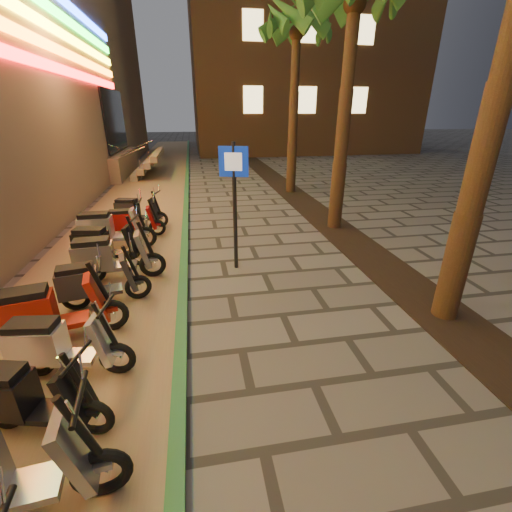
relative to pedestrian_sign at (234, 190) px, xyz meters
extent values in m
plane|color=#474442|center=(-0.28, -4.60, -1.77)|extent=(120.00, 120.00, 0.00)
cube|color=#8C7251|center=(-2.88, 5.40, -1.76)|extent=(3.40, 60.00, 0.01)
cube|color=#256535|center=(-1.18, 5.40, -1.72)|extent=(0.18, 60.00, 0.10)
cube|color=black|center=(3.32, 0.40, -1.76)|extent=(1.20, 40.00, 0.02)
cube|color=black|center=(-4.73, 13.40, 1.03)|extent=(0.08, 5.00, 3.00)
cube|color=gray|center=(-6.78, 13.40, -1.17)|extent=(5.00, 6.00, 1.20)
cube|color=gray|center=(-3.78, 13.40, -1.62)|extent=(0.35, 5.00, 0.30)
cube|color=gray|center=(-3.43, 13.40, -1.32)|extent=(0.35, 5.00, 0.30)
cube|color=gray|center=(-3.08, 13.40, -1.02)|extent=(0.35, 5.00, 0.30)
cube|color=gray|center=(-2.73, 13.40, -0.72)|extent=(0.35, 5.00, 0.30)
cylinder|color=silver|center=(-4.18, 11.40, -0.52)|extent=(2.09, 0.06, 0.81)
cylinder|color=silver|center=(-4.18, 15.40, -0.52)|extent=(2.09, 0.06, 0.81)
cube|color=#E5C97E|center=(3.72, 19.37, 2.23)|extent=(1.40, 0.06, 1.80)
cube|color=#E5C97E|center=(7.72, 19.37, 2.23)|extent=(1.40, 0.06, 1.80)
cube|color=#E5C97E|center=(11.72, 19.37, 2.23)|extent=(1.40, 0.06, 1.80)
cube|color=#E5C97E|center=(3.72, 19.37, 6.73)|extent=(1.40, 0.06, 1.80)
cube|color=#E5C97E|center=(7.72, 19.37, 6.73)|extent=(1.40, 0.06, 1.80)
cube|color=#E5C97E|center=(11.72, 19.37, 6.73)|extent=(1.40, 0.06, 1.80)
cylinder|color=#472D19|center=(3.32, -2.60, 0.96)|extent=(0.40, 0.40, 5.45)
cylinder|color=#472D19|center=(3.32, 2.40, 1.08)|extent=(0.40, 0.40, 5.70)
sphere|color=#472D19|center=(3.32, 2.40, 3.93)|extent=(0.56, 0.56, 0.56)
cylinder|color=#472D19|center=(3.32, 7.40, 1.21)|extent=(0.40, 0.40, 5.95)
sphere|color=#472D19|center=(3.32, 7.40, 4.18)|extent=(0.56, 0.56, 0.56)
cone|color=#2A541A|center=(4.21, 7.40, 4.63)|extent=(0.60, 1.93, 1.52)
cone|color=#2A541A|center=(4.00, 7.97, 4.63)|extent=(1.70, 1.86, 1.52)
cone|color=#2A541A|center=(3.48, 8.28, 4.63)|extent=(2.00, 0.93, 1.52)
cone|color=#2A541A|center=(2.88, 8.17, 4.63)|extent=(1.97, 1.48, 1.52)
cone|color=#2A541A|center=(2.49, 7.71, 4.63)|extent=(1.22, 2.02, 1.52)
cone|color=#2A541A|center=(2.49, 7.10, 4.63)|extent=(1.22, 2.02, 1.52)
cone|color=#2A541A|center=(2.88, 6.64, 4.63)|extent=(1.97, 1.48, 1.52)
cone|color=#2A541A|center=(3.48, 6.53, 4.63)|extent=(2.00, 0.93, 1.52)
cone|color=#2A541A|center=(4.00, 6.83, 4.63)|extent=(1.70, 1.86, 1.52)
cylinder|color=black|center=(0.00, 0.01, -0.40)|extent=(0.09, 0.09, 2.73)
cube|color=#0D2CB3|center=(0.00, -0.01, 0.58)|extent=(0.59, 0.20, 0.60)
cube|color=white|center=(-0.01, -0.03, 0.58)|extent=(0.34, 0.12, 0.35)
torus|color=black|center=(-1.81, -4.74, -1.50)|extent=(0.55, 0.16, 0.55)
cylinder|color=silver|center=(-1.81, -4.74, -1.50)|extent=(0.16, 0.12, 0.15)
cube|color=gray|center=(-2.41, -4.80, -1.45)|extent=(0.61, 0.41, 0.08)
cube|color=gray|center=(-1.96, -4.76, -1.14)|extent=(0.32, 0.45, 0.74)
cylinder|color=black|center=(-1.89, -4.75, -0.93)|extent=(0.29, 0.10, 0.78)
cylinder|color=black|center=(-1.83, -4.75, -0.59)|extent=(0.11, 0.61, 0.05)
cube|color=gray|center=(-1.81, -4.74, -1.37)|extent=(0.24, 0.17, 0.06)
torus|color=black|center=(-3.07, -3.80, -1.53)|extent=(0.49, 0.21, 0.48)
cylinder|color=silver|center=(-3.07, -3.80, -1.53)|extent=(0.15, 0.12, 0.13)
torus|color=black|center=(-2.06, -4.05, -1.53)|extent=(0.49, 0.21, 0.48)
cylinder|color=silver|center=(-2.06, -4.05, -1.53)|extent=(0.15, 0.12, 0.13)
cube|color=black|center=(-2.57, -3.92, -1.49)|extent=(0.57, 0.43, 0.07)
cube|color=black|center=(-3.00, -3.82, -1.26)|extent=(0.72, 0.50, 0.46)
cube|color=black|center=(-2.19, -4.02, -1.21)|extent=(0.33, 0.42, 0.65)
cylinder|color=black|center=(-2.12, -4.03, -1.03)|extent=(0.26, 0.12, 0.69)
cylinder|color=black|center=(-2.08, -4.05, -0.73)|extent=(0.17, 0.53, 0.04)
cube|color=black|center=(-2.06, -4.05, -1.42)|extent=(0.23, 0.18, 0.06)
torus|color=black|center=(-3.03, -2.97, -1.52)|extent=(0.50, 0.16, 0.49)
cylinder|color=silver|center=(-3.03, -2.97, -1.52)|extent=(0.14, 0.11, 0.13)
torus|color=black|center=(-1.98, -3.10, -1.52)|extent=(0.50, 0.16, 0.49)
cylinder|color=silver|center=(-1.98, -3.10, -1.52)|extent=(0.14, 0.11, 0.13)
cube|color=white|center=(-2.52, -3.03, -1.49)|extent=(0.56, 0.38, 0.08)
cube|color=white|center=(-2.96, -2.97, -1.25)|extent=(0.70, 0.44, 0.47)
cube|color=black|center=(-2.96, -2.97, -0.97)|extent=(0.62, 0.37, 0.11)
cube|color=white|center=(-2.11, -3.08, -1.20)|extent=(0.30, 0.41, 0.67)
cylinder|color=black|center=(-2.05, -3.09, -1.01)|extent=(0.27, 0.10, 0.70)
cylinder|color=black|center=(-2.00, -3.10, -0.71)|extent=(0.11, 0.55, 0.04)
cube|color=white|center=(-1.98, -3.10, -1.41)|extent=(0.22, 0.16, 0.06)
torus|color=black|center=(-3.43, -2.29, -1.49)|extent=(0.56, 0.22, 0.55)
cylinder|color=silver|center=(-3.43, -2.29, -1.49)|extent=(0.17, 0.13, 0.15)
torus|color=black|center=(-2.27, -2.04, -1.49)|extent=(0.56, 0.22, 0.55)
cylinder|color=silver|center=(-2.27, -2.04, -1.49)|extent=(0.17, 0.13, 0.15)
cube|color=maroon|center=(-2.86, -2.17, -1.45)|extent=(0.64, 0.47, 0.08)
cube|color=maroon|center=(-3.34, -2.27, -1.19)|extent=(0.81, 0.55, 0.53)
cube|color=black|center=(-3.34, -2.27, -0.88)|extent=(0.71, 0.47, 0.13)
cube|color=maroon|center=(-2.41, -2.07, -1.13)|extent=(0.36, 0.47, 0.75)
cylinder|color=black|center=(-2.34, -2.06, -0.92)|extent=(0.30, 0.13, 0.78)
cylinder|color=black|center=(-2.29, -2.05, -0.58)|extent=(0.17, 0.61, 0.05)
cube|color=maroon|center=(-2.27, -2.04, -1.37)|extent=(0.26, 0.19, 0.06)
torus|color=black|center=(-3.01, -1.28, -1.52)|extent=(0.50, 0.20, 0.49)
cylinder|color=silver|center=(-3.01, -1.28, -1.52)|extent=(0.15, 0.12, 0.13)
torus|color=black|center=(-1.98, -1.06, -1.52)|extent=(0.50, 0.20, 0.49)
cylinder|color=silver|center=(-1.98, -1.06, -1.52)|extent=(0.15, 0.12, 0.13)
cube|color=#25282A|center=(-2.50, -1.17, -1.49)|extent=(0.57, 0.42, 0.08)
cube|color=#25282A|center=(-2.93, -1.27, -1.25)|extent=(0.72, 0.49, 0.47)
cube|color=black|center=(-2.93, -1.27, -0.98)|extent=(0.63, 0.42, 0.11)
cube|color=#25282A|center=(-2.11, -1.09, -1.21)|extent=(0.32, 0.42, 0.66)
cylinder|color=black|center=(-2.04, -1.07, -1.02)|extent=(0.27, 0.12, 0.70)
cylinder|color=black|center=(-2.00, -1.06, -0.72)|extent=(0.16, 0.54, 0.04)
cube|color=#25282A|center=(-1.98, -1.06, -1.41)|extent=(0.23, 0.17, 0.06)
torus|color=black|center=(-2.99, -0.25, -1.49)|extent=(0.56, 0.16, 0.56)
cylinder|color=silver|center=(-2.99, -0.25, -1.49)|extent=(0.16, 0.12, 0.15)
torus|color=black|center=(-1.80, -0.14, -1.49)|extent=(0.56, 0.16, 0.56)
cylinder|color=silver|center=(-1.80, -0.14, -1.49)|extent=(0.16, 0.12, 0.15)
cube|color=#929299|center=(-2.41, -0.19, -1.45)|extent=(0.62, 0.41, 0.09)
cube|color=#929299|center=(-2.91, -0.24, -1.18)|extent=(0.78, 0.47, 0.53)
cube|color=black|center=(-2.91, -0.24, -0.87)|extent=(0.69, 0.40, 0.13)
cube|color=#929299|center=(-1.95, -0.15, -1.13)|extent=(0.32, 0.45, 0.75)
cylinder|color=black|center=(-1.87, -0.15, -0.91)|extent=(0.30, 0.10, 0.79)
cylinder|color=black|center=(-1.82, -0.14, -0.57)|extent=(0.10, 0.62, 0.05)
cube|color=#929299|center=(-1.80, -0.14, -1.36)|extent=(0.25, 0.17, 0.06)
torus|color=black|center=(-3.25, 0.67, -1.51)|extent=(0.54, 0.18, 0.53)
cylinder|color=silver|center=(-3.25, 0.67, -1.51)|extent=(0.16, 0.12, 0.14)
torus|color=black|center=(-2.13, 0.49, -1.51)|extent=(0.54, 0.18, 0.53)
cylinder|color=silver|center=(-2.13, 0.49, -1.51)|extent=(0.16, 0.12, 0.14)
cube|color=black|center=(-2.70, 0.58, -1.47)|extent=(0.60, 0.43, 0.08)
cube|color=black|center=(-3.17, 0.65, -1.21)|extent=(0.76, 0.49, 0.51)
cube|color=black|center=(-3.17, 0.65, -0.92)|extent=(0.67, 0.42, 0.12)
cube|color=black|center=(-2.27, 0.51, -1.16)|extent=(0.33, 0.44, 0.71)
cylinder|color=black|center=(-2.20, 0.50, -0.96)|extent=(0.29, 0.11, 0.75)
cylinder|color=black|center=(-2.15, 0.49, -0.64)|extent=(0.14, 0.59, 0.04)
cube|color=black|center=(-2.13, 0.49, -1.38)|extent=(0.24, 0.17, 0.06)
torus|color=black|center=(-3.38, 1.63, -1.48)|extent=(0.58, 0.12, 0.57)
cylinder|color=silver|center=(-3.38, 1.63, -1.48)|extent=(0.16, 0.11, 0.15)
torus|color=black|center=(-2.15, 1.66, -1.48)|extent=(0.58, 0.12, 0.57)
cylinder|color=silver|center=(-2.15, 1.66, -1.48)|extent=(0.16, 0.11, 0.15)
cube|color=silver|center=(-2.78, 1.64, -1.44)|extent=(0.61, 0.39, 0.09)
cube|color=silver|center=(-3.30, 1.63, -1.16)|extent=(0.78, 0.43, 0.55)
cube|color=black|center=(-3.30, 1.63, -0.84)|extent=(0.69, 0.37, 0.13)
cube|color=silver|center=(-2.31, 1.65, -1.11)|extent=(0.30, 0.45, 0.78)
cylinder|color=black|center=(-2.23, 1.66, -0.89)|extent=(0.30, 0.08, 0.82)
cylinder|color=black|center=(-2.17, 1.66, -0.54)|extent=(0.06, 0.64, 0.05)
cube|color=silver|center=(-2.15, 1.66, -1.35)|extent=(0.25, 0.16, 0.07)
torus|color=black|center=(-2.94, 2.49, -1.54)|extent=(0.47, 0.12, 0.47)
cylinder|color=silver|center=(-2.94, 2.49, -1.54)|extent=(0.13, 0.10, 0.13)
torus|color=black|center=(-1.93, 2.55, -1.54)|extent=(0.47, 0.12, 0.47)
cylinder|color=silver|center=(-1.93, 2.55, -1.54)|extent=(0.13, 0.10, 0.13)
cube|color=maroon|center=(-2.44, 2.52, -1.50)|extent=(0.51, 0.34, 0.07)
cube|color=maroon|center=(-2.87, 2.49, -1.27)|extent=(0.65, 0.38, 0.45)
cube|color=black|center=(-2.87, 2.49, -1.01)|extent=(0.57, 0.32, 0.11)
cube|color=maroon|center=(-2.06, 2.54, -1.23)|extent=(0.26, 0.37, 0.63)
cylinder|color=black|center=(-1.99, 2.55, -1.05)|extent=(0.25, 0.08, 0.67)
cylinder|color=black|center=(-1.95, 2.55, -0.76)|extent=(0.07, 0.52, 0.04)
cube|color=maroon|center=(-1.93, 2.55, -1.43)|extent=(0.21, 0.14, 0.05)
torus|color=black|center=(-2.94, 3.61, -1.52)|extent=(0.50, 0.21, 0.49)
cylinder|color=silver|center=(-2.94, 3.61, -1.52)|extent=(0.15, 0.12, 0.13)
torus|color=black|center=(-1.91, 3.34, -1.52)|extent=(0.50, 0.21, 0.49)
cylinder|color=silver|center=(-1.91, 3.34, -1.52)|extent=(0.15, 0.12, 0.13)
cube|color=#222426|center=(-2.43, 3.48, -1.48)|extent=(0.59, 0.44, 0.08)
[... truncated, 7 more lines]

